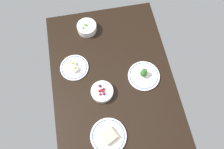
{
  "coord_description": "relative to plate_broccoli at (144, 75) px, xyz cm",
  "views": [
    {
      "loc": [
        57.57,
        -10.89,
        142.32
      ],
      "look_at": [
        0.0,
        0.0,
        6.0
      ],
      "focal_mm": 35.91,
      "sensor_mm": 36.0,
      "label": 1
    }
  ],
  "objects": [
    {
      "name": "plate_broccoli",
      "position": [
        0.0,
        0.0,
        0.0
      ],
      "size": [
        21.22,
        21.22,
        7.58
      ],
      "color": "white",
      "rests_on": "dining_table"
    },
    {
      "name": "bowl_berries",
      "position": [
        6.4,
        -29.17,
        0.8
      ],
      "size": [
        14.47,
        14.47,
        5.79
      ],
      "color": "white",
      "rests_on": "dining_table"
    },
    {
      "name": "plate_eggs",
      "position": [
        -14.68,
        -44.8,
        -0.36
      ],
      "size": [
        19.15,
        19.15,
        4.72
      ],
      "color": "white",
      "rests_on": "dining_table"
    },
    {
      "name": "bowl_peas",
      "position": [
        -43.69,
        -31.83,
        1.54
      ],
      "size": [
        14.16,
        14.16,
        6.81
      ],
      "color": "white",
      "rests_on": "dining_table"
    },
    {
      "name": "dining_table",
      "position": [
        -4.31,
        -20.73,
        -3.47
      ],
      "size": [
        111.32,
        80.58,
        4.0
      ],
      "primitive_type": "cube",
      "color": "black",
      "rests_on": "ground"
    },
    {
      "name": "plate_sandwich",
      "position": [
        34.18,
        -30.17,
        -0.22
      ],
      "size": [
        21.77,
        21.77,
        4.52
      ],
      "color": "white",
      "rests_on": "dining_table"
    }
  ]
}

